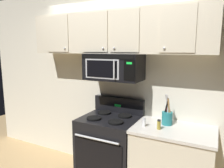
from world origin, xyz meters
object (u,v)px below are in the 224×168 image
object	(u,v)px
utensil_crock_teal	(167,116)
salt_shaker	(144,122)
stove_range	(110,148)
over_range_microwave	(114,67)
spice_jar	(159,125)

from	to	relation	value
utensil_crock_teal	salt_shaker	size ratio (longest dim) A/B	3.63
stove_range	over_range_microwave	xyz separation A→B (m)	(-0.00, 0.12, 1.11)
stove_range	salt_shaker	size ratio (longest dim) A/B	10.57
utensil_crock_teal	spice_jar	size ratio (longest dim) A/B	3.33
salt_shaker	utensil_crock_teal	bearing A→B (deg)	39.92
salt_shaker	spice_jar	xyz separation A→B (m)	(0.18, -0.01, 0.00)
over_range_microwave	salt_shaker	world-z (taller)	over_range_microwave
salt_shaker	stove_range	bearing A→B (deg)	169.52
over_range_microwave	spice_jar	xyz separation A→B (m)	(0.69, -0.22, -0.62)
stove_range	utensil_crock_teal	distance (m)	0.92
over_range_microwave	utensil_crock_teal	size ratio (longest dim) A/B	1.97
spice_jar	salt_shaker	bearing A→B (deg)	176.44
utensil_crock_teal	spice_jar	world-z (taller)	utensil_crock_teal
stove_range	spice_jar	world-z (taller)	stove_range
over_range_microwave	spice_jar	bearing A→B (deg)	-17.79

